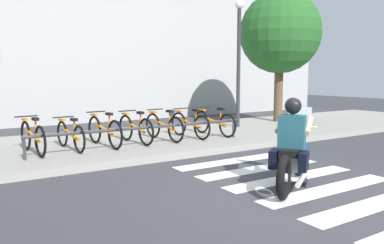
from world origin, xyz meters
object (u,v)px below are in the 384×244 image
at_px(motorcycle, 293,158).
at_px(rider, 293,136).
at_px(bike_rack, 145,129).
at_px(tree_near_rack, 280,33).
at_px(bicycle_1, 70,135).
at_px(street_lamp, 239,53).
at_px(bicycle_2, 104,131).
at_px(bicycle_3, 135,129).
at_px(bicycle_4, 164,126).
at_px(bicycle_0, 33,137).
at_px(bicycle_6, 214,123).
at_px(bicycle_5, 190,124).

distance_m(motorcycle, rider, 0.38).
height_order(bike_rack, tree_near_rack, tree_near_rack).
distance_m(bicycle_1, street_lamp, 6.03).
relative_size(bicycle_1, bike_rack, 0.30).
xyz_separation_m(bicycle_1, bicycle_2, (0.78, -0.00, 0.03)).
xyz_separation_m(bicycle_1, bicycle_3, (1.56, -0.00, 0.02)).
distance_m(rider, bike_rack, 3.82).
xyz_separation_m(motorcycle, bicycle_4, (-0.09, 4.24, 0.04)).
relative_size(motorcycle, bicycle_4, 1.10).
bearing_deg(bicycle_4, bicycle_0, 180.00).
bearing_deg(motorcycle, bicycle_6, 70.94).
bearing_deg(motorcycle, bicycle_1, 119.81).
bearing_deg(street_lamp, bicycle_1, -169.52).
relative_size(bicycle_3, tree_near_rack, 0.34).
distance_m(bicycle_4, bike_rack, 0.96).
bearing_deg(tree_near_rack, bicycle_5, -162.85).
bearing_deg(street_lamp, bicycle_0, -170.77).
relative_size(bicycle_2, bike_rack, 0.33).
relative_size(motorcycle, bicycle_5, 1.13).
xyz_separation_m(bicycle_4, bike_rack, (-0.78, -0.55, 0.07)).
height_order(bicycle_0, bicycle_1, bicycle_0).
height_order(motorcycle, bicycle_3, motorcycle).
xyz_separation_m(bicycle_5, bike_rack, (-1.56, -0.55, 0.07)).
bearing_deg(rider, bicycle_6, 70.32).
xyz_separation_m(bicycle_6, street_lamp, (1.69, 1.03, 2.01)).
bearing_deg(bicycle_3, bicycle_4, 0.02).
xyz_separation_m(bicycle_3, tree_near_rack, (6.21, 1.43, 2.77)).
relative_size(rider, street_lamp, 0.35).
distance_m(bicycle_0, street_lamp, 6.75).
height_order(bicycle_2, street_lamp, street_lamp).
bearing_deg(bicycle_0, bike_rack, -13.32).
distance_m(rider, street_lamp, 6.44).
distance_m(motorcycle, bicycle_0, 5.32).
xyz_separation_m(rider, bicycle_3, (-0.81, 4.28, -0.33)).
bearing_deg(bicycle_0, bicycle_5, 0.00).
relative_size(bicycle_4, bicycle_5, 1.03).
xyz_separation_m(bike_rack, tree_near_rack, (6.21, 1.99, 2.70)).
relative_size(rider, tree_near_rack, 0.31).
relative_size(bicycle_4, bike_rack, 0.31).
height_order(bicycle_1, bicycle_6, bicycle_6).
distance_m(motorcycle, bicycle_5, 4.30).
relative_size(bicycle_3, bicycle_4, 0.97).
bearing_deg(bicycle_1, bicycle_5, -0.02).
height_order(bicycle_1, bicycle_3, bicycle_3).
height_order(rider, bicycle_6, rider).
distance_m(bicycle_3, tree_near_rack, 6.94).
distance_m(bicycle_2, bicycle_4, 1.56).
xyz_separation_m(rider, bicycle_1, (-2.37, 4.28, -0.35)).
bearing_deg(bike_rack, bicycle_4, 35.40).
bearing_deg(bicycle_0, bicycle_2, -0.00).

